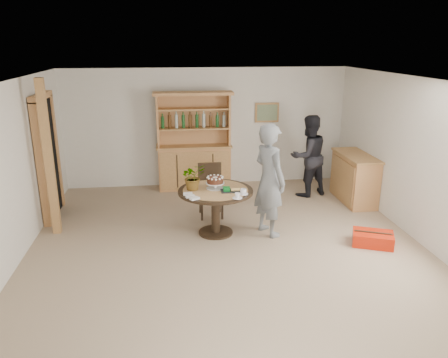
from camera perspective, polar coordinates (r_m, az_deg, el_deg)
ground at (r=6.50m, az=0.78°, el=-10.04°), size 7.00×7.00×0.00m
room_shell at (r=5.91m, az=0.87°, el=5.13°), size 6.04×7.04×2.52m
doorway at (r=8.21m, az=-22.09°, el=2.82°), size 0.13×1.10×2.18m
pine_post at (r=7.36m, az=-21.92°, el=2.42°), size 0.12×0.12×2.50m
hutch at (r=9.26m, az=-3.92°, el=2.97°), size 1.62×0.54×2.04m
sideboard at (r=8.86m, az=16.68°, el=0.14°), size 0.54×1.26×0.94m
dining_table at (r=7.00m, az=-1.11°, el=-2.57°), size 1.20×1.20×0.76m
dining_chair at (r=7.80m, az=-1.79°, el=-0.97°), size 0.42×0.42×0.95m
birthday_cake at (r=6.96m, az=-1.17°, el=-0.28°), size 0.30×0.30×0.20m
flower_vase at (r=6.90m, az=-4.06°, el=0.30°), size 0.47×0.44×0.42m
gift_tray at (r=6.85m, az=0.78°, el=-1.42°), size 0.30×0.20×0.08m
coffee_cup_a at (r=6.73m, az=2.54°, el=-1.67°), size 0.15×0.15×0.09m
coffee_cup_b at (r=6.55m, az=1.76°, el=-2.24°), size 0.15×0.15×0.08m
napkins at (r=6.62m, az=-4.35°, el=-2.26°), size 0.24×0.33×0.03m
teen_boy at (r=6.95m, az=5.95°, el=-0.14°), size 0.67×0.79×1.82m
adult_person at (r=8.90m, az=10.95°, el=2.98°), size 0.96×0.85×1.64m
red_suitcase at (r=7.18m, az=18.85°, el=-7.38°), size 0.71×0.60×0.21m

